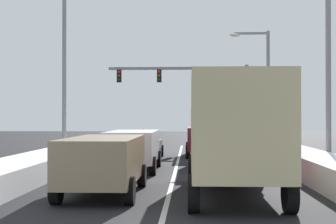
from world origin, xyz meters
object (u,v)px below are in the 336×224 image
at_px(suv_maroon_right_lane_third, 205,139).
at_px(street_lamp_right_mid, 262,79).
at_px(box_truck_right_lane_nearest, 233,130).
at_px(suv_green_right_lane_second, 217,145).
at_px(sedan_gray_center_lane_third, 143,145).
at_px(suv_white_center_lane_second, 133,147).
at_px(street_lamp_left_mid, 70,58).
at_px(street_lamp_right_near, 320,38).
at_px(traffic_light_gantry, 197,84).
at_px(suv_tan_center_lane_nearest, 104,160).

distance_m(suv_maroon_right_lane_third, street_lamp_right_mid, 7.08).
relative_size(box_truck_right_lane_nearest, suv_green_right_lane_second, 1.47).
distance_m(sedan_gray_center_lane_third, street_lamp_right_mid, 10.57).
distance_m(suv_white_center_lane_second, street_lamp_left_mid, 8.38).
xyz_separation_m(box_truck_right_lane_nearest, street_lamp_right_near, (4.21, 6.96, 3.65)).
bearing_deg(suv_maroon_right_lane_third, suv_green_right_lane_second, -87.02).
bearing_deg(street_lamp_right_near, street_lamp_left_mid, 153.72).
bearing_deg(street_lamp_right_mid, box_truck_right_lane_nearest, -100.46).
bearing_deg(traffic_light_gantry, suv_tan_center_lane_nearest, -97.34).
distance_m(suv_green_right_lane_second, street_lamp_right_near, 6.36).
relative_size(suv_green_right_lane_second, street_lamp_left_mid, 0.53).
xyz_separation_m(street_lamp_right_near, street_lamp_left_mid, (-11.87, 5.86, -0.12)).
distance_m(suv_green_right_lane_second, street_lamp_right_mid, 12.30).
xyz_separation_m(suv_maroon_right_lane_third, suv_white_center_lane_second, (-3.25, -8.03, 0.00)).
xyz_separation_m(suv_tan_center_lane_nearest, street_lamp_right_near, (7.94, 6.66, 4.53)).
xyz_separation_m(street_lamp_right_near, street_lamp_right_mid, (-0.61, 12.55, -0.77)).
bearing_deg(suv_white_center_lane_second, sedan_gray_center_lane_third, 90.98).
relative_size(suv_green_right_lane_second, sedan_gray_center_lane_third, 1.09).
relative_size(suv_tan_center_lane_nearest, suv_white_center_lane_second, 1.00).
bearing_deg(suv_maroon_right_lane_third, traffic_light_gantry, 91.75).
height_order(box_truck_right_lane_nearest, suv_green_right_lane_second, box_truck_right_lane_nearest).
height_order(sedan_gray_center_lane_third, traffic_light_gantry, traffic_light_gantry).
height_order(suv_maroon_right_lane_third, street_lamp_right_near, street_lamp_right_near).
xyz_separation_m(street_lamp_right_mid, street_lamp_left_mid, (-11.26, -6.69, 0.66)).
xyz_separation_m(traffic_light_gantry, street_lamp_right_near, (4.86, -17.24, 0.83)).
distance_m(traffic_light_gantry, street_lamp_right_near, 17.93).
bearing_deg(suv_tan_center_lane_nearest, suv_white_center_lane_second, 89.04).
distance_m(box_truck_right_lane_nearest, sedan_gray_center_lane_third, 13.57).
bearing_deg(street_lamp_right_mid, suv_maroon_right_lane_third, -131.26).
bearing_deg(sedan_gray_center_lane_third, suv_green_right_lane_second, -51.46).
relative_size(suv_maroon_right_lane_third, traffic_light_gantry, 0.46).
bearing_deg(suv_tan_center_lane_nearest, suv_green_right_lane_second, 65.34).
xyz_separation_m(suv_white_center_lane_second, sedan_gray_center_lane_third, (-0.10, 6.04, -0.25)).
bearing_deg(suv_tan_center_lane_nearest, box_truck_right_lane_nearest, -4.49).
bearing_deg(box_truck_right_lane_nearest, sedan_gray_center_lane_third, 105.93).
xyz_separation_m(suv_maroon_right_lane_third, street_lamp_right_near, (4.57, -8.04, 4.53)).
bearing_deg(street_lamp_left_mid, street_lamp_right_mid, 30.72).
distance_m(suv_green_right_lane_second, sedan_gray_center_lane_third, 5.94).
xyz_separation_m(box_truck_right_lane_nearest, suv_tan_center_lane_nearest, (-3.72, 0.29, -0.88)).
bearing_deg(suv_green_right_lane_second, suv_maroon_right_lane_third, 92.98).
height_order(suv_tan_center_lane_nearest, street_lamp_right_mid, street_lamp_right_mid).
xyz_separation_m(suv_green_right_lane_second, suv_maroon_right_lane_third, (-0.34, 6.63, 0.00)).
height_order(suv_maroon_right_lane_third, suv_white_center_lane_second, same).
bearing_deg(suv_tan_center_lane_nearest, street_lamp_right_near, 40.02).
relative_size(suv_green_right_lane_second, suv_white_center_lane_second, 1.00).
height_order(suv_green_right_lane_second, street_lamp_right_near, street_lamp_right_near).
distance_m(street_lamp_right_mid, street_lamp_left_mid, 13.11).
distance_m(sedan_gray_center_lane_third, street_lamp_right_near, 11.06).
height_order(suv_tan_center_lane_nearest, traffic_light_gantry, traffic_light_gantry).
bearing_deg(suv_maroon_right_lane_third, suv_white_center_lane_second, -112.04).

